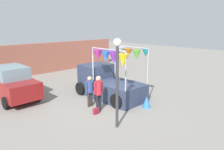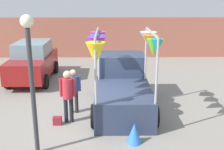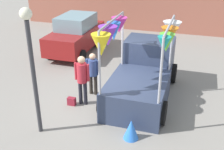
{
  "view_description": "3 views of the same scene",
  "coord_description": "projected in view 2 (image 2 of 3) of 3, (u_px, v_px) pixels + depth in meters",
  "views": [
    {
      "loc": [
        -7.44,
        -8.05,
        4.18
      ],
      "look_at": [
        0.5,
        0.05,
        1.52
      ],
      "focal_mm": 35.0,
      "sensor_mm": 36.0,
      "label": 1
    },
    {
      "loc": [
        0.47,
        -8.93,
        4.15
      ],
      "look_at": [
        0.59,
        -0.06,
        1.53
      ],
      "focal_mm": 45.0,
      "sensor_mm": 36.0,
      "label": 2
    },
    {
      "loc": [
        2.64,
        -8.15,
        5.04
      ],
      "look_at": [
        0.14,
        -0.19,
        1.15
      ],
      "focal_mm": 45.0,
      "sensor_mm": 36.0,
      "label": 3
    }
  ],
  "objects": [
    {
      "name": "ground_plane",
      "position": [
        95.0,
        117.0,
        9.73
      ],
      "size": [
        60.0,
        60.0,
        0.0
      ],
      "primitive_type": "plane",
      "color": "gray"
    },
    {
      "name": "brick_boundary_wall",
      "position": [
        101.0,
        37.0,
        18.38
      ],
      "size": [
        18.0,
        0.36,
        2.6
      ],
      "primitive_type": "cube",
      "color": "#9E5947",
      "rests_on": "ground"
    },
    {
      "name": "parked_car",
      "position": [
        33.0,
        61.0,
        13.57
      ],
      "size": [
        1.88,
        4.0,
        1.88
      ],
      "color": "maroon",
      "rests_on": "ground"
    },
    {
      "name": "vendor_truck",
      "position": [
        122.0,
        83.0,
        10.35
      ],
      "size": [
        2.52,
        4.12,
        2.96
      ],
      "color": "#2D3851",
      "rests_on": "ground"
    },
    {
      "name": "folded_kite_bundle_azure",
      "position": [
        134.0,
        133.0,
        7.97
      ],
      "size": [
        0.5,
        0.5,
        0.6
      ],
      "primitive_type": "cone",
      "rotation": [
        0.0,
        0.0,
        1.71
      ],
      "color": "blue",
      "rests_on": "ground"
    },
    {
      "name": "person_vendor",
      "position": [
        73.0,
        87.0,
        9.82
      ],
      "size": [
        0.53,
        0.34,
        1.59
      ],
      "color": "#2D2823",
      "rests_on": "ground"
    },
    {
      "name": "handbag",
      "position": [
        57.0,
        121.0,
        9.11
      ],
      "size": [
        0.28,
        0.16,
        0.28
      ],
      "primitive_type": "cube",
      "color": "maroon",
      "rests_on": "ground"
    },
    {
      "name": "street_lamp",
      "position": [
        31.0,
        66.0,
        6.89
      ],
      "size": [
        0.32,
        0.32,
        3.66
      ],
      "color": "#333338",
      "rests_on": "ground"
    },
    {
      "name": "person_customer",
      "position": [
        68.0,
        92.0,
        9.04
      ],
      "size": [
        0.53,
        0.34,
        1.77
      ],
      "color": "black",
      "rests_on": "ground"
    }
  ]
}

